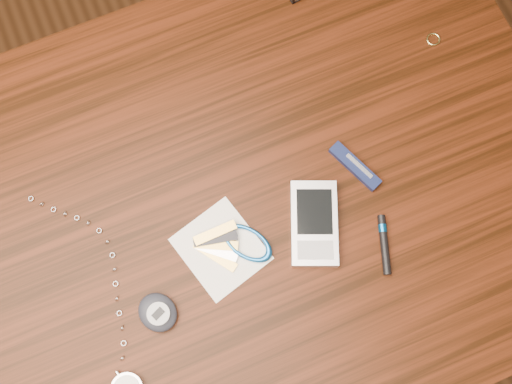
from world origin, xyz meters
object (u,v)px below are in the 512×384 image
(pocket_watch, at_px, (125,380))
(pedometer, at_px, (158,312))
(pda_phone, at_px, (314,223))
(pocket_knife, at_px, (355,166))
(notepad_keys, at_px, (233,245))
(desk, at_px, (229,225))

(pocket_watch, xyz_separation_m, pedometer, (0.07, 0.06, 0.00))
(pda_phone, xyz_separation_m, pocket_knife, (0.09, 0.05, -0.00))
(pocket_watch, relative_size, pda_phone, 2.38)
(pocket_watch, distance_m, pda_phone, 0.32)
(notepad_keys, xyz_separation_m, pocket_knife, (0.20, 0.04, 0.00))
(desk, relative_size, pedometer, 14.32)
(desk, height_order, pedometer, pedometer)
(pda_phone, bearing_deg, pocket_knife, 31.42)
(desk, height_order, pda_phone, pda_phone)
(pedometer, bearing_deg, pocket_knife, 14.26)
(desk, height_order, notepad_keys, notepad_keys)
(desk, distance_m, pedometer, 0.20)
(pocket_watch, xyz_separation_m, pda_phone, (0.31, 0.09, 0.00))
(pocket_knife, bearing_deg, pocket_watch, -159.76)
(pocket_watch, relative_size, pocket_knife, 3.71)
(pda_phone, relative_size, notepad_keys, 0.95)
(desk, xyz_separation_m, pocket_watch, (-0.21, -0.16, 0.11))
(pedometer, bearing_deg, notepad_keys, 19.78)
(notepad_keys, height_order, pocket_knife, same)
(pda_phone, height_order, notepad_keys, pda_phone)
(desk, xyz_separation_m, pedometer, (-0.14, -0.10, 0.11))
(pocket_watch, bearing_deg, pocket_knife, 20.24)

